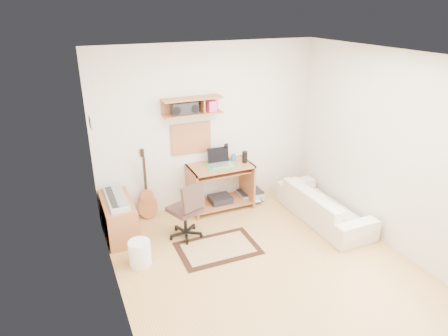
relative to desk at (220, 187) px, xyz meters
name	(u,v)px	position (x,y,z in m)	size (l,w,h in m)	color
floor	(268,268)	(-0.08, -1.73, -0.38)	(3.60, 4.00, 0.01)	tan
ceiling	(279,57)	(-0.08, -1.73, 2.23)	(3.60, 4.00, 0.01)	white
back_wall	(208,127)	(-0.08, 0.28, 0.93)	(3.60, 0.01, 2.60)	beige
left_wall	(112,204)	(-1.89, -1.73, 0.93)	(0.01, 4.00, 2.60)	beige
right_wall	(392,152)	(1.72, -1.73, 0.93)	(0.01, 4.00, 2.60)	beige
wall_shelf	(192,106)	(-0.38, 0.15, 1.32)	(0.90, 0.25, 0.26)	#A6643A
cork_board	(191,138)	(-0.38, 0.25, 0.79)	(0.64, 0.03, 0.49)	tan
wall_photo	(90,123)	(-1.87, -0.23, 1.34)	(0.02, 0.20, 0.15)	#4C8CBF
desk	(220,187)	(0.00, 0.00, 0.00)	(1.00, 0.55, 0.75)	#A6643A
laptop	(221,158)	(0.00, -0.02, 0.51)	(0.35, 0.35, 0.26)	silver
speaker	(245,157)	(0.40, -0.05, 0.47)	(0.08, 0.08, 0.19)	black
desk_lamp	(228,151)	(0.19, 0.14, 0.53)	(0.10, 0.10, 0.31)	black
pencil_cup	(233,157)	(0.28, 0.10, 0.43)	(0.07, 0.07, 0.11)	#335E99
boombox	(184,108)	(-0.51, 0.15, 1.30)	(0.38, 0.18, 0.20)	black
rug	(218,248)	(-0.50, -1.08, -0.37)	(1.08, 0.72, 0.01)	#D0C18B
task_chair	(185,209)	(-0.80, -0.60, 0.06)	(0.45, 0.45, 0.88)	#372520
cabinet	(118,218)	(-1.66, -0.18, -0.10)	(0.40, 0.90, 0.55)	#A6643A
music_keyboard	(116,199)	(-1.66, -0.18, 0.21)	(0.25, 0.79, 0.07)	#B2B5BA
guitar	(146,185)	(-1.16, 0.13, 0.19)	(0.30, 0.19, 1.12)	#AE6035
waste_basket	(140,253)	(-1.54, -1.00, -0.21)	(0.28, 0.28, 0.34)	white
printer	(250,195)	(0.58, 0.06, -0.29)	(0.40, 0.31, 0.15)	#A5A8AA
sofa	(324,200)	(1.30, -0.99, -0.04)	(1.71, 0.50, 0.67)	beige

